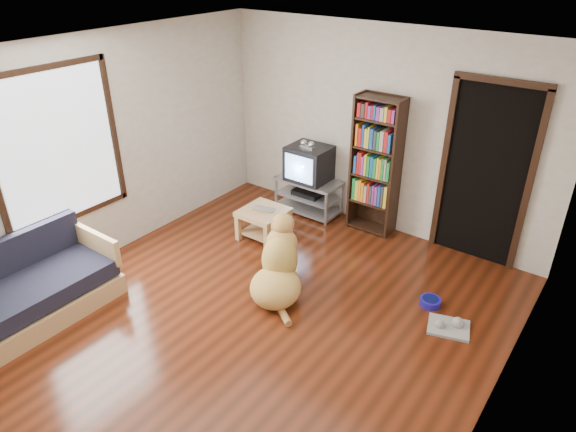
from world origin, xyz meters
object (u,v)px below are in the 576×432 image
Objects in this scene: dog at (279,268)px; grey_rag at (449,327)px; crt_tv at (310,162)px; coffee_table at (264,219)px; bookshelf at (376,159)px; dog_bowl at (430,302)px; tv_stand at (308,194)px; laptop at (262,210)px; sofa at (24,297)px.

grey_rag is at bearing 16.62° from dog.
crt_tv reaches higher than dog.
crt_tv is 1.05× the size of coffee_table.
bookshelf is 1.86× the size of dog.
crt_tv is at bearing 114.53° from dog.
coffee_table is (-0.05, -0.97, -0.46)m from crt_tv.
dog_bowl is at bearing 140.19° from grey_rag.
tv_stand is at bearing 153.75° from grey_rag.
crt_tv reaches higher than dog_bowl.
grey_rag is 1.83m from dog.
coffee_table reaches higher than grey_rag.
laptop is 0.13m from coffee_table.
laptop is at bearing 179.25° from dog_bowl.
dog_bowl is at bearing -40.26° from bookshelf.
bookshelf is at bearing 35.91° from laptop.
coffee_table is (-2.30, 0.06, 0.24)m from dog_bowl.
crt_tv is at bearing 75.07° from sofa.
tv_stand is (0.05, 0.98, -0.14)m from laptop.
laptop is at bearing -132.97° from bookshelf.
bookshelf reaches higher than coffee_table.
laptop is 0.16× the size of sofa.
coffee_table is (-1.00, -1.04, -0.72)m from bookshelf.
dog_bowl reaches higher than grey_rag.
sofa reaches higher than grey_rag.
coffee_table is 1.20m from dog.
dog is (0.82, -1.80, -0.42)m from crt_tv.
crt_tv reaches higher than grey_rag.
bookshelf is at bearing 62.68° from sofa.
coffee_table is at bearing 178.51° from dog_bowl.
tv_stand is (-2.55, 1.26, 0.25)m from grey_rag.
crt_tv reaches higher than tv_stand.
bookshelf is at bearing 86.01° from dog.
crt_tv is at bearing 153.36° from grey_rag.
dog is (-1.43, -0.77, 0.28)m from dog_bowl.
dog is (-1.73, -0.52, 0.31)m from grey_rag.
bookshelf is (1.00, 1.07, 0.59)m from laptop.
laptop is 1.05m from crt_tv.
bookshelf is 1.99m from dog.
crt_tv is at bearing 76.13° from laptop.
tv_stand is at bearing 74.98° from sofa.
bookshelf is (-1.60, 1.35, 0.99)m from grey_rag.
coffee_table is at bearing -133.79° from bookshelf.
laptop is 0.32× the size of tv_stand.
laptop is 0.49× the size of crt_tv.
tv_stand reaches higher than laptop.
dog reaches higher than grey_rag.
dog_bowl is at bearing 39.13° from sofa.
crt_tv reaches higher than sofa.
grey_rag is at bearing -26.25° from tv_stand.
laptop reaches higher than coffee_table.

